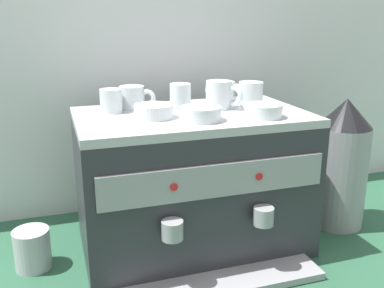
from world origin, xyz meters
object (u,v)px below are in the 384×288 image
at_px(ceramic_cup_4, 220,95).
at_px(ceramic_bowl_1, 154,112).
at_px(ceramic_cup_0, 111,101).
at_px(ceramic_bowl_0, 264,111).
at_px(ceramic_cup_1, 180,96).
at_px(ceramic_cup_2, 222,92).
at_px(ceramic_cup_3, 249,93).
at_px(milk_pitcher, 32,249).
at_px(ceramic_bowl_2, 201,114).
at_px(ceramic_cup_5, 133,97).
at_px(coffee_grinder, 341,163).
at_px(espresso_machine, 192,182).

bearing_deg(ceramic_cup_4, ceramic_bowl_1, -164.65).
xyz_separation_m(ceramic_cup_0, ceramic_bowl_0, (0.40, -0.20, -0.02)).
relative_size(ceramic_cup_1, ceramic_cup_2, 0.99).
relative_size(ceramic_cup_3, ceramic_bowl_0, 0.97).
bearing_deg(ceramic_bowl_1, ceramic_bowl_0, -16.95).
bearing_deg(ceramic_cup_3, milk_pitcher, -176.26).
xyz_separation_m(ceramic_cup_2, ceramic_bowl_0, (0.03, -0.24, -0.02)).
bearing_deg(ceramic_cup_0, ceramic_cup_1, -6.44).
relative_size(ceramic_cup_4, ceramic_bowl_1, 1.01).
distance_m(ceramic_cup_1, ceramic_cup_2, 0.18).
bearing_deg(ceramic_bowl_1, ceramic_bowl_2, -32.37).
relative_size(ceramic_cup_2, ceramic_cup_4, 0.93).
distance_m(ceramic_cup_5, ceramic_bowl_0, 0.40).
relative_size(ceramic_cup_3, ceramic_bowl_2, 0.91).
height_order(ceramic_cup_2, ceramic_bowl_1, ceramic_cup_2).
relative_size(ceramic_bowl_0, coffee_grinder, 0.23).
height_order(ceramic_cup_0, milk_pitcher, ceramic_cup_0).
xyz_separation_m(ceramic_cup_0, ceramic_bowl_2, (0.22, -0.18, -0.02)).
bearing_deg(milk_pitcher, ceramic_cup_1, 6.42).
height_order(espresso_machine, ceramic_bowl_1, ceramic_bowl_1).
xyz_separation_m(espresso_machine, ceramic_cup_4, (0.10, 0.04, 0.26)).
bearing_deg(ceramic_bowl_1, ceramic_cup_3, 13.84).
distance_m(ceramic_bowl_1, milk_pitcher, 0.53).
bearing_deg(ceramic_cup_5, ceramic_bowl_1, -78.26).
xyz_separation_m(ceramic_cup_1, ceramic_cup_4, (0.12, -0.03, 0.00)).
distance_m(ceramic_cup_5, milk_pitcher, 0.53).
bearing_deg(ceramic_bowl_0, coffee_grinder, 15.07).
relative_size(ceramic_cup_0, coffee_grinder, 0.23).
bearing_deg(ceramic_bowl_2, ceramic_cup_5, 123.52).
bearing_deg(ceramic_cup_2, ceramic_cup_1, -158.37).
bearing_deg(ceramic_cup_3, ceramic_cup_0, 176.01).
bearing_deg(ceramic_bowl_0, ceramic_cup_0, 153.04).
bearing_deg(ceramic_cup_2, ceramic_bowl_2, -124.12).
distance_m(ceramic_cup_0, ceramic_bowl_1, 0.15).
bearing_deg(espresso_machine, ceramic_bowl_0, -32.81).
bearing_deg(ceramic_cup_4, milk_pitcher, -177.56).
relative_size(ceramic_bowl_1, milk_pitcher, 0.94).
bearing_deg(ceramic_bowl_2, ceramic_cup_1, 93.57).
distance_m(ceramic_cup_4, ceramic_bowl_2, 0.17).
height_order(ceramic_cup_0, ceramic_cup_3, ceramic_cup_3).
distance_m(ceramic_cup_3, ceramic_bowl_1, 0.34).
relative_size(ceramic_cup_4, ceramic_bowl_2, 1.01).
distance_m(ceramic_cup_0, ceramic_bowl_0, 0.45).
bearing_deg(ceramic_cup_2, milk_pitcher, -169.45).
bearing_deg(ceramic_cup_1, ceramic_bowl_2, -86.43).
distance_m(ceramic_cup_0, ceramic_cup_2, 0.37).
bearing_deg(ceramic_cup_4, ceramic_cup_0, 171.16).
relative_size(espresso_machine, milk_pitcher, 5.71).
height_order(ceramic_cup_2, ceramic_bowl_2, ceramic_cup_2).
distance_m(ceramic_cup_3, ceramic_bowl_2, 0.27).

